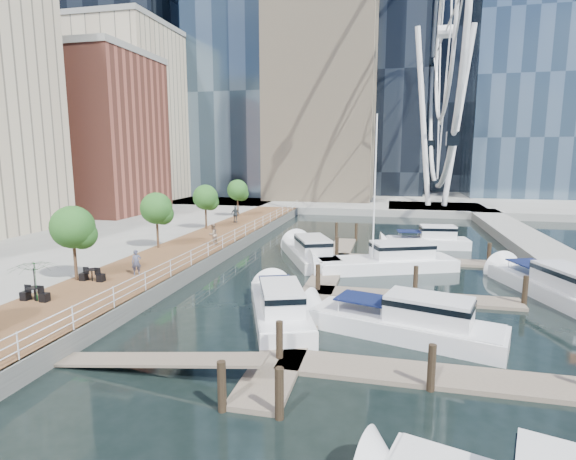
% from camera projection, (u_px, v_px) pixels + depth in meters
% --- Properties ---
extents(ground, '(520.00, 520.00, 0.00)m').
position_uv_depth(ground, '(229.00, 337.00, 21.46)').
color(ground, black).
rests_on(ground, ground).
extents(boardwalk, '(6.00, 60.00, 1.00)m').
position_uv_depth(boardwalk, '(190.00, 252.00, 37.79)').
color(boardwalk, brown).
rests_on(boardwalk, ground).
extents(seawall, '(0.25, 60.00, 1.00)m').
position_uv_depth(seawall, '(224.00, 254.00, 37.12)').
color(seawall, '#595954').
rests_on(seawall, ground).
extents(land_far, '(200.00, 114.00, 1.00)m').
position_uv_depth(land_far, '(363.00, 186.00, 119.41)').
color(land_far, gray).
rests_on(land_far, ground).
extents(breakwater, '(4.00, 60.00, 1.00)m').
position_uv_depth(breakwater, '(550.00, 257.00, 36.16)').
color(breakwater, gray).
rests_on(breakwater, ground).
extents(pier, '(14.00, 12.00, 1.00)m').
position_uv_depth(pier, '(436.00, 209.00, 68.25)').
color(pier, gray).
rests_on(pier, ground).
extents(railing, '(0.10, 60.00, 1.05)m').
position_uv_depth(railing, '(223.00, 242.00, 36.98)').
color(railing, white).
rests_on(railing, boardwalk).
extents(floating_docks, '(16.00, 34.00, 2.60)m').
position_uv_depth(floating_docks, '(398.00, 281.00, 29.20)').
color(floating_docks, '#6D6051').
rests_on(floating_docks, ground).
extents(midrise_condos, '(19.00, 67.00, 28.00)m').
position_uv_depth(midrise_condos, '(36.00, 113.00, 52.46)').
color(midrise_condos, '#BCAD8E').
rests_on(midrise_condos, ground).
extents(ferris_wheel, '(5.80, 45.60, 47.80)m').
position_uv_depth(ferris_wheel, '(445.00, 32.00, 64.06)').
color(ferris_wheel, white).
rests_on(ferris_wheel, ground).
extents(street_trees, '(2.60, 42.60, 4.60)m').
position_uv_depth(street_trees, '(156.00, 208.00, 36.73)').
color(street_trees, '#3F2B1C').
rests_on(street_trees, ground).
extents(cafe_tables, '(2.50, 13.70, 0.74)m').
position_uv_depth(cafe_tables, '(10.00, 307.00, 21.62)').
color(cafe_tables, black).
rests_on(cafe_tables, ground).
extents(yacht_foreground, '(10.32, 5.38, 2.15)m').
position_uv_depth(yacht_foreground, '(404.00, 336.00, 21.59)').
color(yacht_foreground, silver).
rests_on(yacht_foreground, ground).
extents(pedestrian_near, '(0.71, 0.66, 1.64)m').
position_uv_depth(pedestrian_near, '(136.00, 262.00, 28.69)').
color(pedestrian_near, '#44465B').
rests_on(pedestrian_near, boardwalk).
extents(pedestrian_mid, '(0.99, 1.10, 1.85)m').
position_uv_depth(pedestrian_mid, '(213.00, 234.00, 38.24)').
color(pedestrian_mid, '#87705D').
rests_on(pedestrian_mid, boardwalk).
extents(pedestrian_far, '(1.12, 0.51, 1.87)m').
position_uv_depth(pedestrian_far, '(236.00, 214.00, 51.17)').
color(pedestrian_far, '#2F363A').
rests_on(pedestrian_far, boardwalk).
extents(moored_yachts, '(22.93, 37.17, 11.50)m').
position_uv_depth(moored_yachts, '(391.00, 277.00, 31.93)').
color(moored_yachts, white).
rests_on(moored_yachts, ground).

